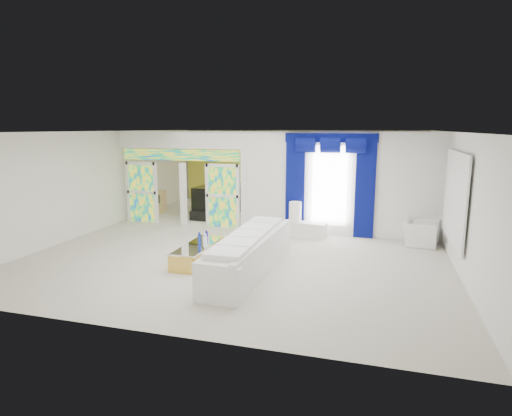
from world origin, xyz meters
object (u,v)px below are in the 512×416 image
(console_table, at_px, (305,229))
(armchair, at_px, (421,233))
(grand_piano, at_px, (221,199))
(coffee_table, at_px, (198,254))
(white_sofa, at_px, (250,255))

(console_table, height_order, armchair, armchair)
(grand_piano, bearing_deg, coffee_table, -71.52)
(coffee_table, distance_m, console_table, 3.69)
(white_sofa, relative_size, console_table, 3.16)
(white_sofa, relative_size, coffee_table, 2.17)
(coffee_table, height_order, console_table, console_table)
(grand_piano, bearing_deg, white_sofa, -61.29)
(coffee_table, height_order, armchair, armchair)
(white_sofa, height_order, grand_piano, grand_piano)
(grand_piano, bearing_deg, armchair, -19.77)
(white_sofa, distance_m, grand_piano, 6.86)
(white_sofa, height_order, console_table, white_sofa)
(white_sofa, relative_size, armchair, 3.95)
(grand_piano, bearing_deg, console_table, -34.44)
(armchair, xyz_separation_m, grand_piano, (-6.79, 2.81, 0.17))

